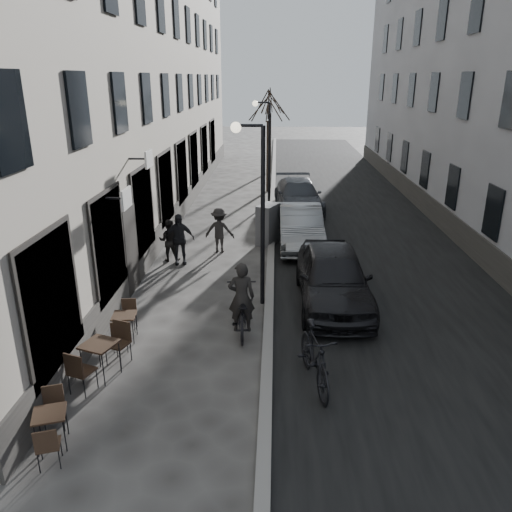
# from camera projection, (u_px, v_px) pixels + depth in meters

# --- Properties ---
(ground) EXTENTS (120.00, 120.00, 0.00)m
(ground) POSITION_uv_depth(u_px,v_px,m) (253.00, 449.00, 8.79)
(ground) COLOR #393634
(ground) RESTS_ON ground
(road) EXTENTS (7.30, 60.00, 0.00)m
(road) POSITION_uv_depth(u_px,v_px,m) (349.00, 214.00, 23.68)
(road) COLOR black
(road) RESTS_ON ground
(kerb) EXTENTS (0.25, 60.00, 0.12)m
(kerb) POSITION_uv_depth(u_px,v_px,m) (272.00, 213.00, 23.80)
(kerb) COLOR gray
(kerb) RESTS_ON ground
(building_left) EXTENTS (4.00, 35.00, 16.00)m
(building_left) POSITION_uv_depth(u_px,v_px,m) (133.00, 32.00, 21.81)
(building_left) COLOR #9D9684
(building_left) RESTS_ON ground
(building_right) EXTENTS (4.00, 35.00, 16.00)m
(building_right) POSITION_uv_depth(u_px,v_px,m) (493.00, 31.00, 21.23)
(building_right) COLOR gray
(building_right) RESTS_ON ground
(streetlamp_near) EXTENTS (0.90, 0.28, 5.09)m
(streetlamp_near) POSITION_uv_depth(u_px,v_px,m) (256.00, 196.00, 13.36)
(streetlamp_near) COLOR black
(streetlamp_near) RESTS_ON ground
(streetlamp_far) EXTENTS (0.90, 0.28, 5.09)m
(streetlamp_far) POSITION_uv_depth(u_px,v_px,m) (266.00, 141.00, 24.64)
(streetlamp_far) COLOR black
(streetlamp_far) RESTS_ON ground
(tree_near) EXTENTS (2.40, 2.40, 5.70)m
(tree_near) POSITION_uv_depth(u_px,v_px,m) (269.00, 106.00, 26.95)
(tree_near) COLOR black
(tree_near) RESTS_ON ground
(tree_far) EXTENTS (2.40, 2.40, 5.70)m
(tree_far) POSITION_uv_depth(u_px,v_px,m) (270.00, 101.00, 32.59)
(tree_far) COLOR black
(tree_far) RESTS_ON ground
(bistro_set_a) EXTENTS (0.79, 1.41, 0.80)m
(bistro_set_a) POSITION_uv_depth(u_px,v_px,m) (51.00, 426.00, 8.74)
(bistro_set_a) COLOR black
(bistro_set_a) RESTS_ON ground
(bistro_set_b) EXTENTS (0.98, 1.70, 0.97)m
(bistro_set_b) POSITION_uv_depth(u_px,v_px,m) (101.00, 356.00, 10.74)
(bistro_set_b) COLOR black
(bistro_set_b) RESTS_ON ground
(bistro_set_c) EXTENTS (0.61, 1.39, 0.81)m
(bistro_set_c) POSITION_uv_depth(u_px,v_px,m) (125.00, 324.00, 12.30)
(bistro_set_c) COLOR black
(bistro_set_c) RESTS_ON ground
(utility_cabinet) EXTENTS (0.96, 1.19, 1.56)m
(utility_cabinet) POSITION_uv_depth(u_px,v_px,m) (268.00, 224.00, 19.34)
(utility_cabinet) COLOR #5A595C
(utility_cabinet) RESTS_ON ground
(bicycle) EXTENTS (0.89, 2.20, 1.13)m
(bicycle) POSITION_uv_depth(u_px,v_px,m) (242.00, 310.00, 12.72)
(bicycle) COLOR black
(bicycle) RESTS_ON ground
(cyclist_rider) EXTENTS (0.70, 0.49, 1.85)m
(cyclist_rider) POSITION_uv_depth(u_px,v_px,m) (241.00, 297.00, 12.60)
(cyclist_rider) COLOR black
(cyclist_rider) RESTS_ON ground
(pedestrian_near) EXTENTS (0.75, 0.60, 1.50)m
(pedestrian_near) POSITION_uv_depth(u_px,v_px,m) (169.00, 240.00, 17.54)
(pedestrian_near) COLOR black
(pedestrian_near) RESTS_ON ground
(pedestrian_mid) EXTENTS (1.13, 0.71, 1.68)m
(pedestrian_mid) POSITION_uv_depth(u_px,v_px,m) (220.00, 230.00, 18.38)
(pedestrian_mid) COLOR black
(pedestrian_mid) RESTS_ON ground
(pedestrian_far) EXTENTS (1.13, 0.68, 1.79)m
(pedestrian_far) POSITION_uv_depth(u_px,v_px,m) (179.00, 239.00, 17.19)
(pedestrian_far) COLOR black
(pedestrian_far) RESTS_ON ground
(car_near) EXTENTS (2.02, 4.91, 1.66)m
(car_near) POSITION_uv_depth(u_px,v_px,m) (333.00, 277.00, 14.12)
(car_near) COLOR black
(car_near) RESTS_ON ground
(car_mid) EXTENTS (1.69, 4.63, 1.52)m
(car_mid) POSITION_uv_depth(u_px,v_px,m) (300.00, 227.00, 19.10)
(car_mid) COLOR gray
(car_mid) RESTS_ON ground
(car_far) EXTENTS (2.49, 5.24, 1.48)m
(car_far) POSITION_uv_depth(u_px,v_px,m) (298.00, 196.00, 24.13)
(car_far) COLOR #34373D
(car_far) RESTS_ON ground
(moped) EXTENTS (1.02, 2.30, 1.33)m
(moped) POSITION_uv_depth(u_px,v_px,m) (315.00, 357.00, 10.40)
(moped) COLOR black
(moped) RESTS_ON ground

